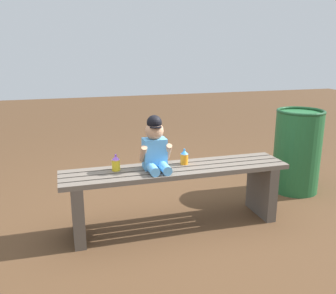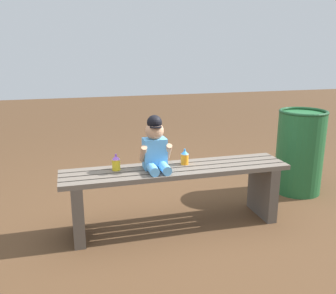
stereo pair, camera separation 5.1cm
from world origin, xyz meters
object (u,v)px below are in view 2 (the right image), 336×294
(sippy_cup_left, at_px, (116,163))
(park_bench, at_px, (176,186))
(sippy_cup_right, at_px, (185,157))
(child_figure, at_px, (155,146))
(trash_bin, at_px, (300,151))

(sippy_cup_left, bearing_deg, park_bench, -7.59)
(park_bench, distance_m, sippy_cup_right, 0.24)
(park_bench, distance_m, sippy_cup_left, 0.50)
(child_figure, bearing_deg, sippy_cup_left, 170.89)
(sippy_cup_right, xyz_separation_m, trash_bin, (1.25, 0.32, -0.14))
(sippy_cup_left, distance_m, sippy_cup_right, 0.53)
(park_bench, height_order, sippy_cup_left, sippy_cup_left)
(sippy_cup_left, relative_size, trash_bin, 0.16)
(child_figure, distance_m, sippy_cup_right, 0.28)
(park_bench, bearing_deg, sippy_cup_right, 35.55)
(child_figure, xyz_separation_m, trash_bin, (1.50, 0.36, -0.25))
(trash_bin, bearing_deg, sippy_cup_right, -165.83)
(child_figure, relative_size, sippy_cup_right, 3.26)
(park_bench, bearing_deg, child_figure, 175.17)
(park_bench, relative_size, trash_bin, 2.17)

